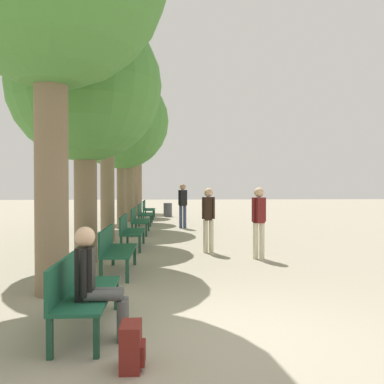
% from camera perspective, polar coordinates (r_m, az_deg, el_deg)
% --- Properties ---
extents(ground_plane, '(80.00, 80.00, 0.00)m').
position_cam_1_polar(ground_plane, '(5.10, 3.86, -18.80)').
color(ground_plane, gray).
extents(bench_row_0, '(0.55, 1.73, 0.88)m').
position_cam_1_polar(bench_row_0, '(5.33, -14.74, -12.23)').
color(bench_row_0, '#195138').
rests_on(bench_row_0, ground_plane).
extents(bench_row_1, '(0.55, 1.73, 0.88)m').
position_cam_1_polar(bench_row_1, '(8.44, -10.34, -7.22)').
color(bench_row_1, '#195138').
rests_on(bench_row_1, ground_plane).
extents(bench_row_2, '(0.55, 1.73, 0.88)m').
position_cam_1_polar(bench_row_2, '(11.60, -8.36, -4.91)').
color(bench_row_2, '#195138').
rests_on(bench_row_2, ground_plane).
extents(bench_row_3, '(0.55, 1.73, 0.88)m').
position_cam_1_polar(bench_row_3, '(14.78, -7.24, -3.59)').
color(bench_row_3, '#195138').
rests_on(bench_row_3, ground_plane).
extents(bench_row_4, '(0.55, 1.73, 0.88)m').
position_cam_1_polar(bench_row_4, '(17.97, -6.51, -2.73)').
color(bench_row_4, '#195138').
rests_on(bench_row_4, ground_plane).
extents(bench_row_5, '(0.55, 1.73, 0.88)m').
position_cam_1_polar(bench_row_5, '(21.16, -6.01, -2.14)').
color(bench_row_5, '#195138').
rests_on(bench_row_5, ground_plane).
extents(tree_row_1, '(3.34, 3.34, 5.56)m').
position_cam_1_polar(tree_row_1, '(9.89, -14.08, 13.40)').
color(tree_row_1, '#7A664C').
rests_on(tree_row_1, ground_plane).
extents(tree_row_2, '(3.04, 3.04, 5.76)m').
position_cam_1_polar(tree_row_2, '(13.24, -11.26, 11.82)').
color(tree_row_2, '#7A664C').
rests_on(tree_row_2, ground_plane).
extents(tree_row_3, '(3.66, 3.66, 5.94)m').
position_cam_1_polar(tree_row_3, '(16.73, -9.51, 9.28)').
color(tree_row_3, '#7A664C').
rests_on(tree_row_3, ground_plane).
extents(tree_row_4, '(2.66, 2.66, 5.11)m').
position_cam_1_polar(tree_row_4, '(19.73, -8.51, 6.81)').
color(tree_row_4, '#7A664C').
rests_on(tree_row_4, ground_plane).
extents(tree_row_5, '(2.23, 2.23, 4.95)m').
position_cam_1_polar(tree_row_5, '(22.92, -7.76, 6.12)').
color(tree_row_5, '#7A664C').
rests_on(tree_row_5, ground_plane).
extents(tree_row_6, '(2.34, 2.34, 5.26)m').
position_cam_1_polar(tree_row_6, '(25.81, -7.25, 6.11)').
color(tree_row_6, '#7A664C').
rests_on(tree_row_6, ground_plane).
extents(person_seated, '(0.58, 0.33, 1.27)m').
position_cam_1_polar(person_seated, '(4.93, -12.71, -11.35)').
color(person_seated, '#4C4C4C').
rests_on(person_seated, ground_plane).
extents(backpack, '(0.23, 0.35, 0.43)m').
position_cam_1_polar(backpack, '(4.30, -8.06, -19.72)').
color(backpack, maroon).
rests_on(backpack, ground_plane).
extents(pedestrian_near, '(0.33, 0.27, 1.64)m').
position_cam_1_polar(pedestrian_near, '(9.94, 8.91, -3.45)').
color(pedestrian_near, beige).
rests_on(pedestrian_near, ground_plane).
extents(pedestrian_mid, '(0.33, 0.25, 1.62)m').
position_cam_1_polar(pedestrian_mid, '(10.72, 2.20, -3.17)').
color(pedestrian_mid, beige).
rests_on(pedestrian_mid, ground_plane).
extents(pedestrian_far, '(0.35, 0.28, 1.71)m').
position_cam_1_polar(pedestrian_far, '(16.47, -1.24, -1.44)').
color(pedestrian_far, '#384260').
rests_on(pedestrian_far, ground_plane).
extents(trash_bin, '(0.44, 0.44, 0.71)m').
position_cam_1_polar(trash_bin, '(22.21, -3.25, -2.38)').
color(trash_bin, '#4C4C51').
rests_on(trash_bin, ground_plane).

